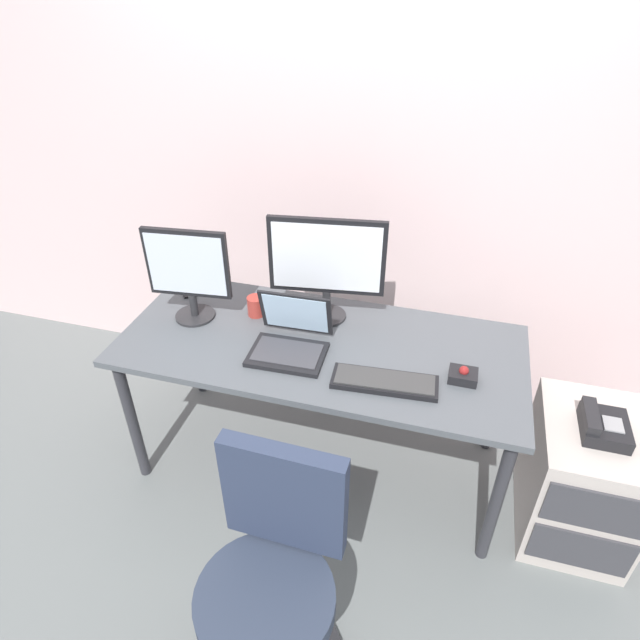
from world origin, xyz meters
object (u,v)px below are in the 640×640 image
at_px(file_cabinet, 581,479).
at_px(laptop, 290,339).
at_px(monitor_main, 327,262).
at_px(trackball_mouse, 463,375).
at_px(monitor_side, 188,271).
at_px(desk_phone, 603,426).
at_px(keyboard, 385,382).
at_px(cell_phone, 189,290).
at_px(office_chair, 273,589).
at_px(coffee_mug, 257,306).

relative_size(file_cabinet, laptop, 1.83).
height_order(monitor_main, trackball_mouse, monitor_main).
bearing_deg(monitor_main, monitor_side, -164.29).
relative_size(monitor_side, laptop, 1.35).
relative_size(monitor_side, trackball_mouse, 3.94).
xyz_separation_m(desk_phone, keyboard, (-0.83, -0.12, 0.12)).
bearing_deg(cell_phone, trackball_mouse, -51.50).
relative_size(office_chair, monitor_side, 2.14).
distance_m(desk_phone, laptop, 1.26).
height_order(desk_phone, office_chair, office_chair).
xyz_separation_m(monitor_main, coffee_mug, (-0.31, -0.07, -0.24)).
distance_m(monitor_main, coffee_mug, 0.40).
xyz_separation_m(file_cabinet, monitor_side, (-1.76, 0.09, 0.68)).
distance_m(desk_phone, monitor_main, 1.26).
bearing_deg(office_chair, laptop, 103.83).
bearing_deg(keyboard, office_chair, -106.36).
bearing_deg(file_cabinet, coffee_mug, 172.93).
bearing_deg(file_cabinet, monitor_side, 177.05).
bearing_deg(monitor_main, cell_phone, 177.10).
relative_size(office_chair, monitor_main, 1.84).
xyz_separation_m(desk_phone, office_chair, (-1.04, -0.84, -0.20)).
distance_m(monitor_main, keyboard, 0.58).
distance_m(monitor_side, laptop, 0.54).
distance_m(trackball_mouse, coffee_mug, 0.96).
bearing_deg(keyboard, file_cabinet, 9.02).
xyz_separation_m(laptop, cell_phone, (-0.63, 0.31, -0.05)).
relative_size(file_cabinet, monitor_main, 1.16).
bearing_deg(keyboard, cell_phone, 158.13).
xyz_separation_m(file_cabinet, cell_phone, (-1.89, 0.29, 0.44)).
height_order(laptop, trackball_mouse, laptop).
distance_m(file_cabinet, keyboard, 0.96).
distance_m(office_chair, monitor_side, 1.30).
bearing_deg(trackball_mouse, laptop, 179.72).
xyz_separation_m(desk_phone, laptop, (-1.25, -0.00, 0.16)).
height_order(desk_phone, coffee_mug, coffee_mug).
height_order(laptop, cell_phone, laptop).
bearing_deg(laptop, keyboard, -15.07).
relative_size(office_chair, trackball_mouse, 8.42).
height_order(monitor_side, cell_phone, monitor_side).
bearing_deg(office_chair, monitor_main, 96.45).
bearing_deg(desk_phone, file_cabinet, 63.22).
height_order(desk_phone, monitor_side, monitor_side).
bearing_deg(monitor_side, laptop, -12.55).
bearing_deg(desk_phone, laptop, -179.82).
bearing_deg(monitor_main, desk_phone, -12.99).
bearing_deg(cell_phone, office_chair, -92.17).
xyz_separation_m(monitor_side, keyboard, (0.92, -0.22, -0.23)).
bearing_deg(cell_phone, monitor_side, -94.09).
height_order(file_cabinet, laptop, laptop).
xyz_separation_m(keyboard, cell_phone, (-1.05, 0.42, -0.01)).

